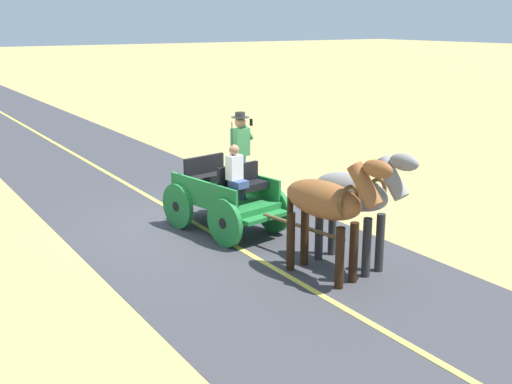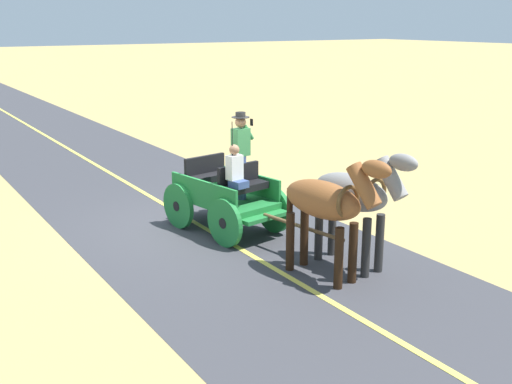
# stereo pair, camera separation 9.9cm
# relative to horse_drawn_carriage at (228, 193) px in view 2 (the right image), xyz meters

# --- Properties ---
(ground_plane) EXTENTS (200.00, 200.00, 0.00)m
(ground_plane) POSITION_rel_horse_drawn_carriage_xyz_m (0.36, -0.68, -0.82)
(ground_plane) COLOR tan
(road_surface) EXTENTS (5.43, 160.00, 0.01)m
(road_surface) POSITION_rel_horse_drawn_carriage_xyz_m (0.36, -0.68, -0.81)
(road_surface) COLOR #38383D
(road_surface) RESTS_ON ground
(road_centre_stripe) EXTENTS (0.12, 160.00, 0.00)m
(road_centre_stripe) POSITION_rel_horse_drawn_carriage_xyz_m (0.36, -0.68, -0.81)
(road_centre_stripe) COLOR #DBCC4C
(road_centre_stripe) RESTS_ON road_surface
(horse_drawn_carriage) EXTENTS (1.81, 4.51, 2.50)m
(horse_drawn_carriage) POSITION_rel_horse_drawn_carriage_xyz_m (0.00, 0.00, 0.00)
(horse_drawn_carriage) COLOR #1E7233
(horse_drawn_carriage) RESTS_ON ground
(horse_near_side) EXTENTS (0.80, 2.15, 2.21)m
(horse_near_side) POSITION_rel_horse_drawn_carriage_xyz_m (-0.88, 2.92, 0.51)
(horse_near_side) COLOR gray
(horse_near_side) RESTS_ON ground
(horse_off_side) EXTENTS (0.85, 2.15, 2.21)m
(horse_off_side) POSITION_rel_horse_drawn_carriage_xyz_m (-0.16, 3.05, 0.51)
(horse_off_side) COLOR brown
(horse_off_side) RESTS_ON ground
(traffic_cone) EXTENTS (0.32, 0.32, 0.50)m
(traffic_cone) POSITION_rel_horse_drawn_carriage_xyz_m (-2.14, -2.96, -0.57)
(traffic_cone) COLOR orange
(traffic_cone) RESTS_ON ground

